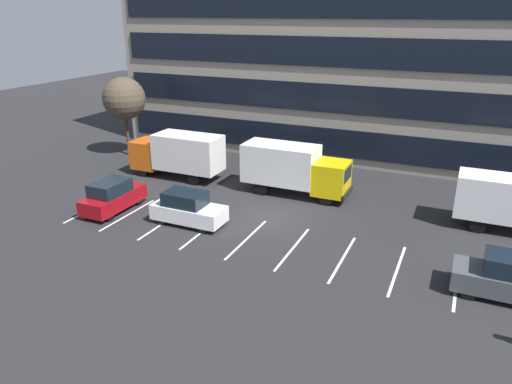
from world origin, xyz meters
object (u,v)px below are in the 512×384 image
at_px(suv_charcoal, 509,278).
at_px(bare_tree, 124,99).
at_px(box_truck_orange, 178,153).
at_px(suv_maroon, 113,196).
at_px(suv_white, 188,209).
at_px(box_truck_yellow, 293,168).

xyz_separation_m(suv_charcoal, bare_tree, (-30.28, 11.52, 4.05)).
xyz_separation_m(box_truck_orange, suv_maroon, (-0.21, -7.44, -0.96)).
bearing_deg(bare_tree, suv_maroon, -55.98).
distance_m(suv_white, bare_tree, 17.10).
relative_size(suv_maroon, suv_white, 1.01).
height_order(suv_charcoal, bare_tree, bare_tree).
bearing_deg(box_truck_orange, suv_maroon, -91.58).
height_order(box_truck_yellow, bare_tree, bare_tree).
distance_m(suv_maroon, bare_tree, 13.68).
bearing_deg(box_truck_yellow, bare_tree, 169.31).
height_order(box_truck_orange, suv_charcoal, box_truck_orange).
bearing_deg(box_truck_yellow, suv_white, -118.99).
bearing_deg(suv_charcoal, suv_white, 176.82).
bearing_deg(suv_white, suv_maroon, -177.19).
xyz_separation_m(suv_maroon, suv_white, (5.52, 0.27, -0.01)).
relative_size(box_truck_orange, suv_white, 1.66).
bearing_deg(bare_tree, suv_white, -39.45).
bearing_deg(box_truck_orange, suv_white, -53.44).
xyz_separation_m(suv_charcoal, suv_white, (-17.45, 0.97, -0.03)).
bearing_deg(suv_charcoal, suv_maroon, 178.26).
xyz_separation_m(suv_maroon, bare_tree, (-7.31, 10.82, 4.06)).
relative_size(box_truck_yellow, bare_tree, 1.09).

